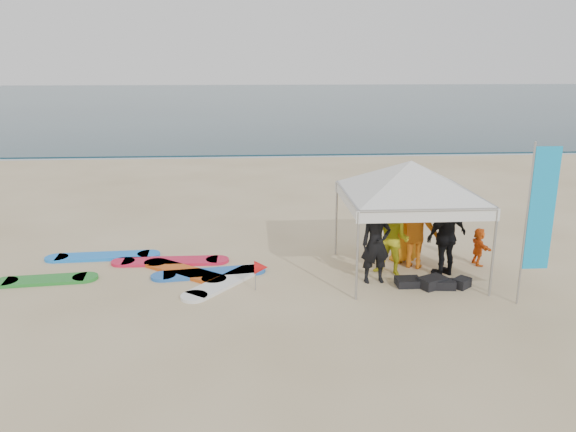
# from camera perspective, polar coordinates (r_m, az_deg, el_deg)

# --- Properties ---
(ground) EXTENTS (120.00, 120.00, 0.00)m
(ground) POSITION_cam_1_polar(r_m,az_deg,el_deg) (10.49, -2.65, -10.21)
(ground) COLOR beige
(ground) RESTS_ON ground
(ocean) EXTENTS (160.00, 84.00, 0.08)m
(ocean) POSITION_cam_1_polar(r_m,az_deg,el_deg) (69.60, -3.76, 11.74)
(ocean) COLOR #0C2633
(ocean) RESTS_ON ground
(shoreline_foam) EXTENTS (160.00, 1.20, 0.01)m
(shoreline_foam) POSITION_cam_1_polar(r_m,az_deg,el_deg) (28.03, -3.47, 6.13)
(shoreline_foam) COLOR silver
(shoreline_foam) RESTS_ON ground
(person_black_a) EXTENTS (0.67, 0.47, 1.72)m
(person_black_a) POSITION_cam_1_polar(r_m,az_deg,el_deg) (11.90, 8.91, -2.75)
(person_black_a) COLOR black
(person_black_a) RESTS_ON ground
(person_yellow) EXTENTS (1.00, 0.96, 1.62)m
(person_yellow) POSITION_cam_1_polar(r_m,az_deg,el_deg) (12.35, 10.49, -2.40)
(person_yellow) COLOR gold
(person_yellow) RESTS_ON ground
(person_orange_a) EXTENTS (1.38, 1.17, 1.85)m
(person_orange_a) POSITION_cam_1_polar(r_m,az_deg,el_deg) (12.93, 12.89, -1.18)
(person_orange_a) COLOR #C75F11
(person_orange_a) RESTS_ON ground
(person_black_b) EXTENTS (1.13, 0.83, 1.79)m
(person_black_b) POSITION_cam_1_polar(r_m,az_deg,el_deg) (12.60, 15.81, -1.98)
(person_black_b) COLOR black
(person_black_b) RESTS_ON ground
(person_orange_b) EXTENTS (1.05, 0.88, 1.82)m
(person_orange_b) POSITION_cam_1_polar(r_m,az_deg,el_deg) (13.25, 11.76, -0.78)
(person_orange_b) COLOR orange
(person_orange_b) RESTS_ON ground
(person_seated) EXTENTS (0.30, 0.83, 0.88)m
(person_seated) POSITION_cam_1_polar(r_m,az_deg,el_deg) (13.60, 18.80, -2.95)
(person_seated) COLOR #E75B14
(person_seated) RESTS_ON ground
(canopy_tent) EXTENTS (3.82, 3.82, 2.88)m
(canopy_tent) POSITION_cam_1_polar(r_m,az_deg,el_deg) (12.14, 12.43, 5.46)
(canopy_tent) COLOR #A5A5A8
(canopy_tent) RESTS_ON ground
(feather_flag) EXTENTS (0.54, 0.04, 3.15)m
(feather_flag) POSITION_cam_1_polar(r_m,az_deg,el_deg) (11.42, 24.20, 0.44)
(feather_flag) COLOR #A5A5A8
(feather_flag) RESTS_ON ground
(marker_pennant) EXTENTS (0.28, 0.28, 0.64)m
(marker_pennant) POSITION_cam_1_polar(r_m,az_deg,el_deg) (11.46, -2.76, -5.25)
(marker_pennant) COLOR #A5A5A8
(marker_pennant) RESTS_ON ground
(gear_pile) EXTENTS (1.56, 0.61, 0.22)m
(gear_pile) POSITION_cam_1_polar(r_m,az_deg,el_deg) (12.12, 14.49, -6.58)
(gear_pile) COLOR black
(gear_pile) RESTS_ON ground
(surfboard_spread) EXTENTS (5.42, 3.04, 0.07)m
(surfboard_spread) POSITION_cam_1_polar(r_m,az_deg,el_deg) (12.97, -13.20, -5.31)
(surfboard_spread) COLOR #1C7EEE
(surfboard_spread) RESTS_ON ground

